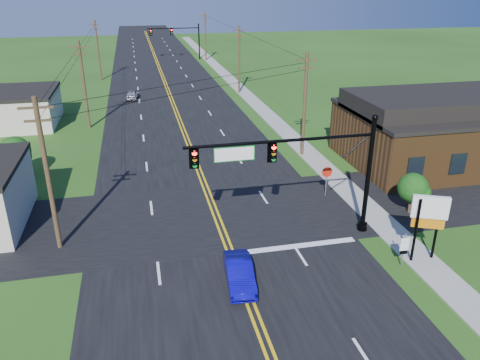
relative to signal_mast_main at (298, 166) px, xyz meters
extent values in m
plane|color=#214313|center=(-4.34, -8.00, -4.75)|extent=(260.00, 260.00, 0.00)
cube|color=black|center=(-4.34, 42.00, -4.73)|extent=(16.00, 220.00, 0.04)
cube|color=black|center=(-4.34, 4.00, -4.73)|extent=(70.00, 10.00, 0.04)
cube|color=gray|center=(6.16, 32.00, -4.71)|extent=(2.00, 160.00, 0.08)
cylinder|color=black|center=(4.46, 0.00, -1.15)|extent=(0.28, 0.28, 7.20)
cylinder|color=black|center=(4.46, 0.00, -4.50)|extent=(0.60, 0.60, 0.50)
sphere|color=black|center=(4.46, 0.00, 2.55)|extent=(0.36, 0.36, 0.36)
cylinder|color=black|center=(-1.04, 0.00, 1.55)|extent=(11.00, 0.18, 0.18)
cube|color=#055D15|center=(-3.74, 0.00, 1.00)|extent=(2.30, 0.06, 0.85)
cylinder|color=black|center=(4.46, 72.00, -1.15)|extent=(0.28, 0.28, 7.20)
cylinder|color=black|center=(4.46, 72.00, -4.50)|extent=(0.60, 0.60, 0.50)
sphere|color=black|center=(4.46, 72.00, 2.55)|extent=(0.36, 0.36, 0.36)
cylinder|color=black|center=(-0.54, 72.00, 1.25)|extent=(10.00, 0.18, 0.18)
cube|color=#055D15|center=(-3.74, 72.00, 0.70)|extent=(2.30, 0.06, 0.85)
cube|color=#533517|center=(15.66, 10.00, -2.55)|extent=(14.00, 11.00, 4.40)
cube|color=black|center=(15.66, 10.00, -0.20)|extent=(14.20, 11.20, 0.30)
cylinder|color=#372819|center=(-13.84, 2.00, -0.25)|extent=(0.28, 0.28, 9.00)
cube|color=#372819|center=(-13.84, 2.00, 3.65)|extent=(1.80, 0.12, 0.12)
cube|color=#372819|center=(-13.84, 2.00, 2.95)|extent=(1.40, 0.12, 0.12)
cylinder|color=#372819|center=(-13.84, 27.00, -0.25)|extent=(0.28, 0.28, 9.00)
cube|color=#372819|center=(-13.84, 27.00, 3.65)|extent=(1.80, 0.12, 0.12)
cube|color=#372819|center=(-13.84, 27.00, 2.95)|extent=(1.40, 0.12, 0.12)
cylinder|color=#372819|center=(-13.84, 54.00, -0.25)|extent=(0.28, 0.28, 9.00)
cube|color=#372819|center=(-13.84, 54.00, 3.65)|extent=(1.80, 0.12, 0.12)
cube|color=#372819|center=(-13.84, 54.00, 2.95)|extent=(1.40, 0.12, 0.12)
cylinder|color=#372819|center=(5.46, 14.00, -0.25)|extent=(0.28, 0.28, 9.00)
cube|color=#372819|center=(5.46, 14.00, 3.65)|extent=(1.80, 0.12, 0.12)
cube|color=#372819|center=(5.46, 14.00, 2.95)|extent=(1.40, 0.12, 0.12)
cylinder|color=#372819|center=(5.46, 40.00, -0.25)|extent=(0.28, 0.28, 9.00)
cube|color=#372819|center=(5.46, 40.00, 3.65)|extent=(1.80, 0.12, 0.12)
cube|color=#372819|center=(5.46, 40.00, 2.95)|extent=(1.40, 0.12, 0.12)
cylinder|color=#372819|center=(5.46, 70.00, -0.25)|extent=(0.28, 0.28, 9.00)
cube|color=#372819|center=(5.46, 70.00, 3.65)|extent=(1.80, 0.12, 0.12)
cube|color=#372819|center=(5.46, 70.00, 2.95)|extent=(1.40, 0.12, 0.12)
cylinder|color=#372819|center=(11.66, 18.00, -3.83)|extent=(0.24, 0.24, 1.85)
sphere|color=#183C0E|center=(11.66, 18.00, -2.15)|extent=(3.00, 3.00, 3.00)
cylinder|color=#372819|center=(8.66, 1.50, -4.09)|extent=(0.24, 0.24, 1.32)
sphere|color=#183C0E|center=(8.66, 1.50, -2.89)|extent=(2.00, 2.00, 2.00)
cylinder|color=#372819|center=(-18.34, 14.00, -3.98)|extent=(0.24, 0.24, 1.54)
sphere|color=#183C0E|center=(-18.34, 14.00, -2.58)|extent=(2.40, 2.40, 2.40)
imported|color=#0C079E|center=(-4.32, -3.87, -4.12)|extent=(1.67, 3.93, 1.26)
imported|color=#A8A8AD|center=(-9.13, 39.33, -4.15)|extent=(1.93, 3.67, 1.19)
cylinder|color=slate|center=(4.74, -4.19, -3.72)|extent=(0.07, 0.07, 2.05)
cube|color=white|center=(4.74, -4.22, -3.12)|extent=(0.51, 0.05, 0.28)
cube|color=white|center=(4.74, -4.22, -3.49)|extent=(0.51, 0.05, 0.51)
cube|color=black|center=(4.74, -4.22, -3.86)|extent=(0.42, 0.05, 0.21)
cylinder|color=slate|center=(4.16, 5.32, -3.68)|extent=(0.07, 0.07, 2.13)
cylinder|color=red|center=(4.16, 5.29, -2.87)|extent=(0.81, 0.07, 0.81)
cylinder|color=black|center=(5.52, -3.88, -2.83)|extent=(0.20, 0.20, 3.84)
cylinder|color=black|center=(6.80, -3.88, -2.83)|extent=(0.20, 0.20, 3.84)
cube|color=silver|center=(6.16, -3.88, -1.44)|extent=(1.86, 1.03, 1.28)
cube|color=#CC720C|center=(6.16, -3.88, -2.40)|extent=(1.65, 0.91, 0.53)
camera|label=1|loc=(-8.72, -23.53, 9.70)|focal=35.00mm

